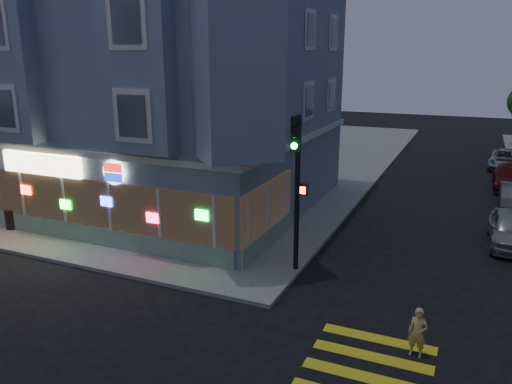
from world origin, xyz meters
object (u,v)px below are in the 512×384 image
Objects in this scene: parked_car_c at (511,177)px; traffic_signal at (297,168)px; trash_can at (12,219)px; running_child at (418,333)px; parked_car_d at (507,159)px; parked_car_a at (511,229)px.

parked_car_c is 0.84× the size of traffic_signal.
parked_car_c reaches higher than trash_can.
running_child reaches higher than trash_can.
traffic_signal reaches higher than running_child.
parked_car_c is at bearing -85.30° from parked_car_d.
trash_can is (-13.42, -0.86, -3.41)m from traffic_signal.
parked_car_c reaches higher than parked_car_d.
parked_car_d is at bearing 55.73° from traffic_signal.
parked_car_a is (2.69, 10.02, 0.03)m from running_child.
running_child is 0.29× the size of parked_car_c.
parked_car_d is at bearing 89.92° from running_child.
parked_car_a is 10.41m from parked_car_c.
traffic_signal is (-7.88, -22.81, 3.34)m from parked_car_d.
running_child is 6.82m from traffic_signal.
parked_car_a is at bearing -86.87° from parked_car_d.
parked_car_d is at bearing 86.79° from parked_car_a.
running_child is 10.38m from parked_car_a.
traffic_signal reaches higher than trash_can.
parked_car_d is (0.00, 6.01, -0.03)m from parked_car_c.
parked_car_c is (0.45, 10.40, -0.03)m from parked_car_a.
traffic_signal is at bearing 149.36° from running_child.
parked_car_a is at bearing 25.57° from traffic_signal.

